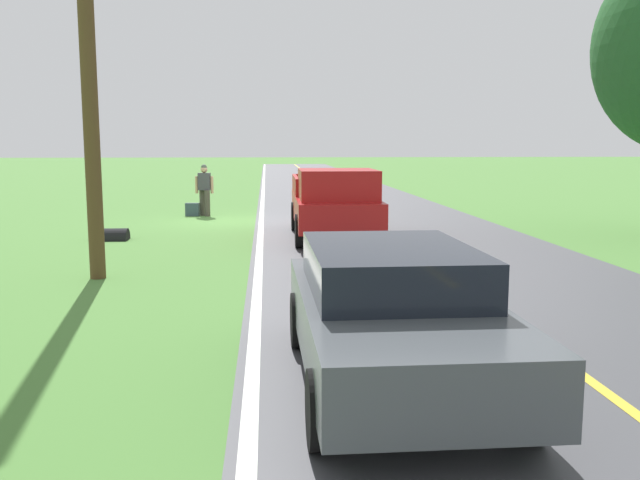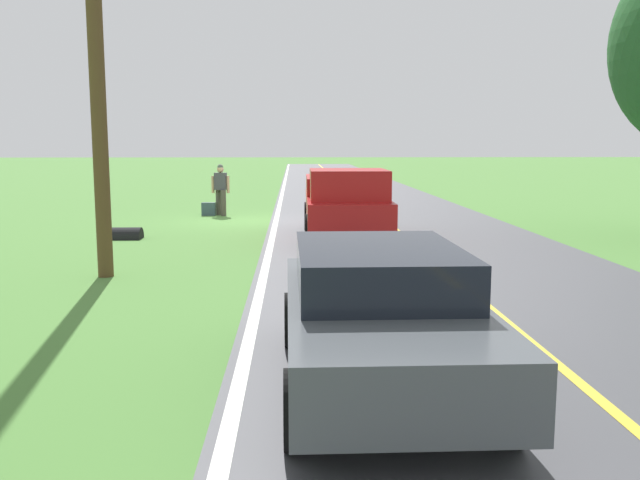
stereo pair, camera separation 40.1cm
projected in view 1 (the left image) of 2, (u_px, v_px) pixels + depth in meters
The scene contains 10 objects.
ground_plane at pixel (233, 221), 21.55m from camera, with size 200.00×200.00×0.00m, color #4C7F38.
road_surface at pixel (370, 220), 21.89m from camera, with size 7.37×120.00×0.00m, color #47474C.
lane_edge_line at pixel (261, 221), 21.62m from camera, with size 0.16×117.60×0.00m, color silver.
lane_centre_line at pixel (370, 220), 21.89m from camera, with size 0.14×117.60×0.00m, color gold.
hitchhiker_walking at pixel (205, 187), 23.01m from camera, with size 0.62×0.53×1.75m.
suitcase_carried at pixel (192, 209), 23.04m from camera, with size 0.20×0.46×0.44m, color #384C56.
pickup_truck_passing at pixel (334, 202), 17.38m from camera, with size 2.14×5.42×1.82m.
sedan_ahead_same_lane at pixel (392, 312), 6.88m from camera, with size 1.96×4.42×1.41m.
utility_pole_roadside at pixel (86, 25), 11.80m from camera, with size 0.28×0.28×8.98m, color brown.
drainage_culvert at pixel (112, 240), 17.34m from camera, with size 0.60×0.60×0.80m, color black.
Camera 1 is at (-1.08, 21.57, 2.45)m, focal length 38.12 mm.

